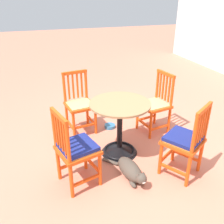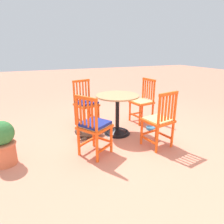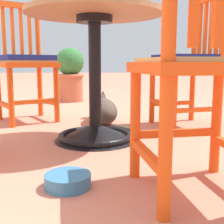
{
  "view_description": "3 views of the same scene",
  "coord_description": "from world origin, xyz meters",
  "px_view_note": "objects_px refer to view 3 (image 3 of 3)",
  "views": [
    {
      "loc": [
        2.54,
        -0.95,
        1.97
      ],
      "look_at": [
        -0.22,
        -0.06,
        0.54
      ],
      "focal_mm": 39.86,
      "sensor_mm": 36.0,
      "label": 1
    },
    {
      "loc": [
        1.33,
        3.05,
        1.51
      ],
      "look_at": [
        0.08,
        0.08,
        0.46
      ],
      "focal_mm": 31.54,
      "sensor_mm": 36.0,
      "label": 2
    },
    {
      "loc": [
        -1.78,
        -0.06,
        0.45
      ],
      "look_at": [
        -0.05,
        -0.1,
        0.16
      ],
      "focal_mm": 48.28,
      "sensor_mm": 36.0,
      "label": 3
    }
  ],
  "objects_px": {
    "orange_chair_at_corner": "(203,67)",
    "orange_chair_tucked_in": "(25,63)",
    "tabby_cat": "(103,110)",
    "terracotta_planter": "(70,73)",
    "pet_water_bowl": "(68,181)",
    "cafe_table": "(95,92)",
    "orange_chair_facing_out": "(188,63)"
  },
  "relations": [
    {
      "from": "orange_chair_at_corner",
      "to": "terracotta_planter",
      "type": "bearing_deg",
      "value": 15.57
    },
    {
      "from": "cafe_table",
      "to": "terracotta_planter",
      "type": "distance_m",
      "value": 1.84
    },
    {
      "from": "tabby_cat",
      "to": "terracotta_planter",
      "type": "xyz_separation_m",
      "value": [
        1.29,
        0.38,
        0.23
      ]
    },
    {
      "from": "orange_chair_tucked_in",
      "to": "terracotta_planter",
      "type": "relative_size",
      "value": 1.47
    },
    {
      "from": "cafe_table",
      "to": "terracotta_planter",
      "type": "bearing_deg",
      "value": 10.71
    },
    {
      "from": "tabby_cat",
      "to": "terracotta_planter",
      "type": "height_order",
      "value": "terracotta_planter"
    },
    {
      "from": "tabby_cat",
      "to": "orange_chair_facing_out",
      "type": "bearing_deg",
      "value": -100.96
    },
    {
      "from": "tabby_cat",
      "to": "orange_chair_tucked_in",
      "type": "bearing_deg",
      "value": 80.55
    },
    {
      "from": "orange_chair_facing_out",
      "to": "terracotta_planter",
      "type": "xyz_separation_m",
      "value": [
        1.41,
        0.98,
        -0.12
      ]
    },
    {
      "from": "orange_chair_tucked_in",
      "to": "pet_water_bowl",
      "type": "relative_size",
      "value": 5.36
    },
    {
      "from": "orange_chair_tucked_in",
      "to": "pet_water_bowl",
      "type": "height_order",
      "value": "orange_chair_tucked_in"
    },
    {
      "from": "orange_chair_facing_out",
      "to": "tabby_cat",
      "type": "height_order",
      "value": "orange_chair_facing_out"
    },
    {
      "from": "cafe_table",
      "to": "orange_chair_facing_out",
      "type": "distance_m",
      "value": 0.77
    },
    {
      "from": "cafe_table",
      "to": "orange_chair_facing_out",
      "type": "xyz_separation_m",
      "value": [
        0.4,
        -0.64,
        0.16
      ]
    },
    {
      "from": "orange_chair_at_corner",
      "to": "tabby_cat",
      "type": "height_order",
      "value": "orange_chair_at_corner"
    },
    {
      "from": "tabby_cat",
      "to": "cafe_table",
      "type": "bearing_deg",
      "value": 175.69
    },
    {
      "from": "terracotta_planter",
      "to": "orange_chair_tucked_in",
      "type": "bearing_deg",
      "value": 169.87
    },
    {
      "from": "cafe_table",
      "to": "pet_water_bowl",
      "type": "height_order",
      "value": "cafe_table"
    },
    {
      "from": "tabby_cat",
      "to": "pet_water_bowl",
      "type": "height_order",
      "value": "tabby_cat"
    },
    {
      "from": "orange_chair_at_corner",
      "to": "orange_chair_facing_out",
      "type": "bearing_deg",
      "value": -13.16
    },
    {
      "from": "orange_chair_at_corner",
      "to": "pet_water_bowl",
      "type": "bearing_deg",
      "value": 80.92
    },
    {
      "from": "orange_chair_at_corner",
      "to": "pet_water_bowl",
      "type": "distance_m",
      "value": 0.61
    },
    {
      "from": "orange_chair_facing_out",
      "to": "pet_water_bowl",
      "type": "distance_m",
      "value": 1.37
    },
    {
      "from": "orange_chair_at_corner",
      "to": "cafe_table",
      "type": "bearing_deg",
      "value": 26.34
    },
    {
      "from": "cafe_table",
      "to": "terracotta_planter",
      "type": "height_order",
      "value": "cafe_table"
    },
    {
      "from": "orange_chair_facing_out",
      "to": "tabby_cat",
      "type": "distance_m",
      "value": 0.71
    },
    {
      "from": "cafe_table",
      "to": "orange_chair_at_corner",
      "type": "height_order",
      "value": "orange_chair_at_corner"
    },
    {
      "from": "orange_chair_at_corner",
      "to": "orange_chair_tucked_in",
      "type": "bearing_deg",
      "value": 34.09
    },
    {
      "from": "orange_chair_tucked_in",
      "to": "terracotta_planter",
      "type": "xyz_separation_m",
      "value": [
        1.19,
        -0.21,
        -0.12
      ]
    },
    {
      "from": "terracotta_planter",
      "to": "tabby_cat",
      "type": "bearing_deg",
      "value": -163.51
    },
    {
      "from": "orange_chair_facing_out",
      "to": "orange_chair_tucked_in",
      "type": "relative_size",
      "value": 1.0
    },
    {
      "from": "tabby_cat",
      "to": "pet_water_bowl",
      "type": "bearing_deg",
      "value": 174.28
    }
  ]
}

